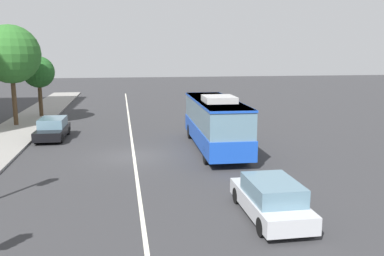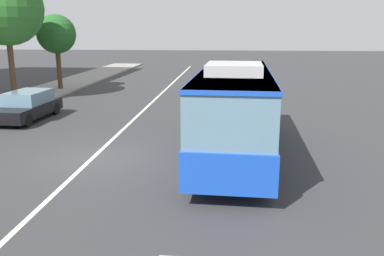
# 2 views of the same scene
# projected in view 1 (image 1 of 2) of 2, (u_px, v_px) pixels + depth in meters

# --- Properties ---
(ground_plane) EXTENTS (160.00, 160.00, 0.00)m
(ground_plane) POSITION_uv_depth(u_px,v_px,m) (134.00, 156.00, 23.38)
(ground_plane) COLOR #333335
(lane_centre_line) EXTENTS (76.00, 0.16, 0.01)m
(lane_centre_line) POSITION_uv_depth(u_px,v_px,m) (134.00, 156.00, 23.38)
(lane_centre_line) COLOR silver
(lane_centre_line) RESTS_ON ground_plane
(transit_bus) EXTENTS (10.09, 2.88, 3.46)m
(transit_bus) POSITION_uv_depth(u_px,v_px,m) (215.00, 121.00, 24.89)
(transit_bus) COLOR #1947B7
(transit_bus) RESTS_ON ground_plane
(sedan_silver) EXTENTS (4.52, 1.86, 1.46)m
(sedan_silver) POSITION_uv_depth(u_px,v_px,m) (271.00, 199.00, 14.53)
(sedan_silver) COLOR #B7BABF
(sedan_silver) RESTS_ON ground_plane
(sedan_black) EXTENTS (4.55, 1.92, 1.46)m
(sedan_black) POSITION_uv_depth(u_px,v_px,m) (53.00, 129.00, 28.13)
(sedan_black) COLOR black
(sedan_black) RESTS_ON ground_plane
(street_tree_kerbside_left) EXTENTS (4.66, 4.66, 8.19)m
(street_tree_kerbside_left) POSITION_uv_depth(u_px,v_px,m) (11.00, 54.00, 31.99)
(street_tree_kerbside_left) COLOR #4C3823
(street_tree_kerbside_left) RESTS_ON ground_plane
(street_tree_kerbside_centre) EXTENTS (2.90, 2.90, 5.69)m
(street_tree_kerbside_centre) POSITION_uv_depth(u_px,v_px,m) (39.00, 72.00, 37.04)
(street_tree_kerbside_centre) COLOR #4C3823
(street_tree_kerbside_centre) RESTS_ON ground_plane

